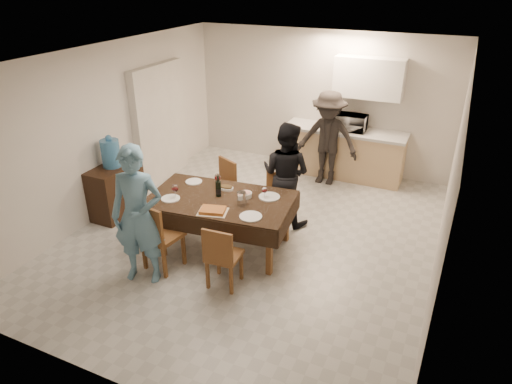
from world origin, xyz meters
TOP-DOWN VIEW (x-y plane):
  - floor at (0.00, 0.00)m, footprint 5.00×6.00m
  - ceiling at (0.00, 0.00)m, footprint 5.00×6.00m
  - wall_back at (0.00, 3.00)m, footprint 5.00×0.02m
  - wall_front at (0.00, -3.00)m, footprint 5.00×0.02m
  - wall_left at (-2.50, 0.00)m, footprint 0.02×6.00m
  - wall_right at (2.50, 0.00)m, footprint 0.02×6.00m
  - stub_partition at (-2.42, 1.20)m, footprint 0.15×1.40m
  - kitchen_base_cabinet at (0.60, 2.68)m, footprint 2.20×0.60m
  - kitchen_worktop at (0.60, 2.68)m, footprint 2.24×0.64m
  - upper_cabinet at (0.90, 2.82)m, footprint 1.20×0.34m
  - dining_table at (-0.31, -0.46)m, footprint 2.06×1.34m
  - chair_near_left at (-0.76, -1.30)m, footprint 0.51×0.51m
  - chair_near_right at (0.14, -1.29)m, footprint 0.41×0.41m
  - chair_far_left at (-0.76, 0.21)m, footprint 0.56×0.58m
  - chair_far_right at (0.14, 0.21)m, footprint 0.44×0.44m
  - console at (-2.28, -0.29)m, footprint 0.44×0.89m
  - water_jug at (-2.28, -0.29)m, footprint 0.28×0.28m
  - wine_bottle at (-0.36, -0.41)m, footprint 0.08×0.08m
  - water_pitcher at (0.04, -0.51)m, footprint 0.12×0.12m
  - savoury_tart at (-0.21, -0.84)m, footprint 0.43×0.36m
  - salad_bowl at (-0.01, -0.28)m, footprint 0.17×0.17m
  - mushroom_dish at (-0.36, -0.18)m, footprint 0.19×0.19m
  - wine_glass_a at (-0.86, -0.71)m, footprint 0.09×0.09m
  - wine_glass_b at (0.24, -0.21)m, footprint 0.08×0.08m
  - wine_glass_c at (-0.51, -0.16)m, footprint 0.09×0.09m
  - plate_near_left at (-0.91, -0.76)m, footprint 0.25×0.25m
  - plate_near_right at (0.29, -0.76)m, footprint 0.29×0.29m
  - plate_far_left at (-0.91, -0.16)m, footprint 0.24×0.24m
  - plate_far_right at (0.29, -0.16)m, footprint 0.29×0.29m
  - microwave at (0.71, 2.68)m, footprint 0.53×0.36m
  - person_near at (-0.86, -1.51)m, footprint 0.75×0.60m
  - person_far at (0.24, 0.59)m, footprint 0.84×0.69m
  - person_kitchen at (0.40, 2.23)m, footprint 1.10×0.63m

SIDE VIEW (x-z plane):
  - floor at x=0.00m, z-range -0.01..0.01m
  - console at x=-2.28m, z-range 0.00..0.82m
  - kitchen_base_cabinet at x=0.60m, z-range 0.00..0.86m
  - chair_far_right at x=0.14m, z-range 0.29..0.75m
  - chair_near_right at x=0.14m, z-range 0.29..0.76m
  - chair_far_left at x=-0.76m, z-range 0.31..0.81m
  - chair_near_left at x=-0.76m, z-range 0.33..0.86m
  - dining_table at x=-0.31m, z-range 0.35..1.11m
  - plate_far_left at x=-0.91m, z-range 0.76..0.78m
  - plate_near_left at x=-0.91m, z-range 0.76..0.78m
  - plate_near_right at x=0.29m, z-range 0.76..0.78m
  - plate_far_right at x=0.29m, z-range 0.76..0.78m
  - mushroom_dish at x=-0.36m, z-range 0.76..0.80m
  - savoury_tart at x=-0.21m, z-range 0.76..0.81m
  - salad_bowl at x=-0.01m, z-range 0.76..0.83m
  - person_far at x=0.24m, z-range 0.00..1.60m
  - wine_glass_b at x=0.24m, z-range 0.76..0.93m
  - person_kitchen at x=0.40m, z-range 0.00..1.70m
  - water_pitcher at x=0.04m, z-range 0.76..0.95m
  - wine_glass_c at x=-0.51m, z-range 0.76..0.97m
  - wine_glass_a at x=-0.86m, z-range 0.76..0.97m
  - kitchen_worktop at x=0.60m, z-range 0.86..0.91m
  - person_near at x=-0.86m, z-range 0.00..1.78m
  - wine_bottle at x=-0.36m, z-range 0.76..1.07m
  - water_jug at x=-2.28m, z-range 0.82..1.25m
  - stub_partition at x=-2.42m, z-range 0.00..2.10m
  - microwave at x=0.71m, z-range 0.91..1.20m
  - wall_back at x=0.00m, z-range 0.00..2.60m
  - wall_front at x=0.00m, z-range 0.00..2.60m
  - wall_left at x=-2.50m, z-range 0.00..2.60m
  - wall_right at x=2.50m, z-range 0.00..2.60m
  - upper_cabinet at x=0.90m, z-range 1.50..2.20m
  - ceiling at x=0.00m, z-range 2.59..2.61m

